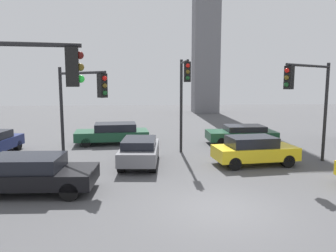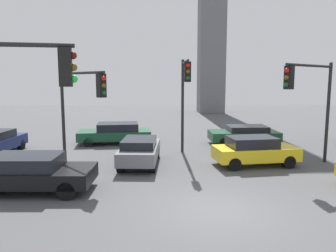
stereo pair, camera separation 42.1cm
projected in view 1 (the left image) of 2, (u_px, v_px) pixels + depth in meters
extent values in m
plane|color=#4C4C4F|center=(221.00, 209.00, 10.81)|extent=(91.03, 91.03, 0.00)
cylinder|color=black|center=(325.00, 113.00, 16.95)|extent=(0.16, 0.16, 5.08)
cylinder|color=black|center=(309.00, 66.00, 15.26)|extent=(3.36, 2.65, 0.12)
cube|color=black|center=(289.00, 78.00, 14.13)|extent=(0.45, 0.45, 1.00)
sphere|color=red|center=(287.00, 70.00, 13.96)|extent=(0.20, 0.20, 0.20)
sphere|color=#594714|center=(287.00, 78.00, 14.00)|extent=(0.20, 0.20, 0.20)
sphere|color=#14471E|center=(286.00, 85.00, 14.04)|extent=(0.20, 0.20, 0.20)
cylinder|color=black|center=(28.00, 44.00, 8.14)|extent=(2.57, 0.48, 0.12)
cube|color=black|center=(72.00, 67.00, 8.43)|extent=(0.36, 0.36, 1.00)
sphere|color=#4C0F0C|center=(80.00, 55.00, 8.43)|extent=(0.20, 0.20, 0.20)
sphere|color=#594714|center=(80.00, 67.00, 8.47)|extent=(0.20, 0.20, 0.20)
sphere|color=green|center=(81.00, 79.00, 8.52)|extent=(0.20, 0.20, 0.20)
cylinder|color=black|center=(181.00, 107.00, 19.14)|extent=(0.16, 0.16, 5.38)
cylinder|color=black|center=(184.00, 62.00, 17.40)|extent=(0.14, 2.83, 0.12)
cube|color=black|center=(187.00, 72.00, 16.32)|extent=(0.32, 0.32, 1.00)
sphere|color=red|center=(188.00, 66.00, 16.08)|extent=(0.20, 0.20, 0.20)
sphere|color=#594714|center=(188.00, 72.00, 16.12)|extent=(0.20, 0.20, 0.20)
sphere|color=#14471E|center=(188.00, 78.00, 16.16)|extent=(0.20, 0.20, 0.20)
cylinder|color=black|center=(62.00, 115.00, 16.74)|extent=(0.16, 0.16, 4.86)
cylinder|color=black|center=(80.00, 73.00, 14.96)|extent=(2.72, 3.26, 0.12)
cube|color=black|center=(102.00, 86.00, 13.73)|extent=(0.45, 0.45, 1.00)
sphere|color=red|center=(105.00, 78.00, 13.55)|extent=(0.20, 0.20, 0.20)
sphere|color=#594714|center=(105.00, 86.00, 13.59)|extent=(0.20, 0.20, 0.20)
sphere|color=#14471E|center=(105.00, 93.00, 13.63)|extent=(0.20, 0.20, 0.20)
cylinder|color=black|center=(17.00, 145.00, 19.96)|extent=(0.36, 0.62, 0.59)
cube|color=#19472D|center=(241.00, 135.00, 21.82)|extent=(4.48, 2.06, 0.57)
cube|color=black|center=(244.00, 128.00, 21.77)|extent=(2.51, 1.80, 0.40)
cylinder|color=black|center=(221.00, 142.00, 20.92)|extent=(0.61, 0.37, 0.60)
cylinder|color=black|center=(216.00, 138.00, 22.56)|extent=(0.61, 0.37, 0.60)
cylinder|color=black|center=(268.00, 141.00, 21.15)|extent=(0.61, 0.37, 0.60)
cylinder|color=black|center=(259.00, 137.00, 22.79)|extent=(0.61, 0.37, 0.60)
cube|color=#19472D|center=(112.00, 135.00, 21.91)|extent=(4.93, 2.57, 0.59)
cube|color=black|center=(115.00, 127.00, 21.87)|extent=(2.83, 2.12, 0.53)
cylinder|color=black|center=(86.00, 142.00, 20.83)|extent=(0.63, 0.44, 0.60)
cylinder|color=black|center=(88.00, 138.00, 22.54)|extent=(0.63, 0.44, 0.60)
cylinder|color=black|center=(137.00, 141.00, 21.35)|extent=(0.63, 0.44, 0.60)
cylinder|color=black|center=(135.00, 136.00, 23.06)|extent=(0.63, 0.44, 0.60)
cube|color=black|center=(34.00, 177.00, 12.38)|extent=(4.67, 2.27, 0.57)
cube|color=black|center=(27.00, 163.00, 12.30)|extent=(2.64, 1.94, 0.55)
cylinder|color=black|center=(81.00, 177.00, 13.33)|extent=(0.68, 0.40, 0.66)
cylinder|color=black|center=(70.00, 191.00, 11.62)|extent=(0.68, 0.40, 0.66)
cylinder|color=black|center=(3.00, 177.00, 13.23)|extent=(0.68, 0.40, 0.66)
cube|color=yellow|center=(255.00, 152.00, 16.42)|extent=(4.22, 2.26, 0.63)
cube|color=black|center=(251.00, 142.00, 16.31)|extent=(2.43, 1.84, 0.54)
cylinder|color=black|center=(273.00, 154.00, 17.44)|extent=(0.66, 0.40, 0.63)
cylinder|color=black|center=(287.00, 161.00, 16.00)|extent=(0.66, 0.40, 0.63)
cylinder|color=black|center=(223.00, 156.00, 16.93)|extent=(0.66, 0.40, 0.63)
cylinder|color=black|center=(234.00, 164.00, 15.50)|extent=(0.66, 0.40, 0.63)
cube|color=slate|center=(140.00, 152.00, 16.43)|extent=(2.07, 4.26, 0.63)
cube|color=black|center=(139.00, 143.00, 16.16)|extent=(1.72, 2.43, 0.44)
cylinder|color=black|center=(129.00, 152.00, 17.88)|extent=(0.37, 0.71, 0.69)
cylinder|color=black|center=(155.00, 152.00, 17.87)|extent=(0.37, 0.71, 0.69)
cylinder|color=black|center=(121.00, 165.00, 15.09)|extent=(0.37, 0.71, 0.69)
cylinder|color=black|center=(153.00, 165.00, 15.08)|extent=(0.37, 0.71, 0.69)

